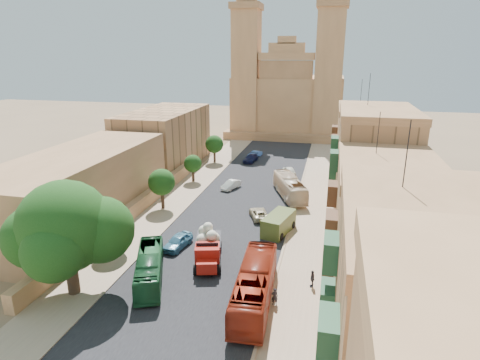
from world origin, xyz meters
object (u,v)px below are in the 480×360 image
at_px(car_cream, 259,213).
at_px(car_dkblue, 251,158).
at_px(bus_cream_east, 290,187).
at_px(pedestrian_c, 312,279).
at_px(street_tree_c, 193,164).
at_px(car_white_a, 231,185).
at_px(red_truck, 208,246).
at_px(olive_pickup, 279,224).
at_px(ficus_tree, 67,229).
at_px(street_tree_d, 214,144).
at_px(street_tree_a, 114,219).
at_px(street_tree_b, 162,182).
at_px(church, 288,96).
at_px(car_blue_a, 178,241).
at_px(bus_red_east, 255,285).
at_px(car_blue_b, 255,154).
at_px(car_white_b, 289,171).
at_px(pedestrian_a, 275,296).
at_px(bus_green_north, 150,267).

height_order(car_cream, car_dkblue, car_dkblue).
height_order(bus_cream_east, pedestrian_c, bus_cream_east).
height_order(street_tree_c, car_white_a, street_tree_c).
distance_m(red_truck, olive_pickup, 10.15).
distance_m(street_tree_c, car_dkblue, 15.40).
bearing_deg(ficus_tree, olive_pickup, 46.22).
height_order(street_tree_d, car_dkblue, street_tree_d).
distance_m(ficus_tree, car_cream, 23.79).
bearing_deg(street_tree_a, street_tree_b, 90.00).
height_order(church, ficus_tree, church).
bearing_deg(car_blue_a, street_tree_a, -153.35).
height_order(street_tree_c, bus_red_east, street_tree_c).
relative_size(street_tree_b, olive_pickup, 0.95).
height_order(bus_red_east, pedestrian_c, bus_red_east).
height_order(bus_cream_east, car_blue_b, bus_cream_east).
bearing_deg(red_truck, pedestrian_c, -12.14).
bearing_deg(bus_red_east, street_tree_c, -65.39).
bearing_deg(car_dkblue, ficus_tree, -90.78).
xyz_separation_m(street_tree_b, car_white_b, (14.53, 19.02, -2.88)).
height_order(red_truck, pedestrian_c, red_truck).
bearing_deg(pedestrian_a, street_tree_a, -35.76).
bearing_deg(car_white_a, street_tree_a, -87.40).
height_order(car_blue_a, pedestrian_c, pedestrian_c).
bearing_deg(car_white_b, street_tree_b, 33.34).
distance_m(car_white_a, pedestrian_c, 27.72).
bearing_deg(bus_green_north, bus_cream_east, 46.60).
distance_m(olive_pickup, car_white_a, 16.44).
relative_size(olive_pickup, car_blue_b, 1.57).
bearing_deg(street_tree_c, olive_pickup, -45.15).
bearing_deg(pedestrian_c, pedestrian_a, -50.16).
distance_m(street_tree_b, bus_green_north, 17.90).
height_order(olive_pickup, pedestrian_a, olive_pickup).
bearing_deg(bus_red_east, street_tree_a, -23.74).
distance_m(red_truck, car_white_a, 22.27).
distance_m(street_tree_c, street_tree_d, 12.01).
bearing_deg(bus_cream_east, olive_pickup, 69.42).
bearing_deg(car_cream, car_white_b, -117.42).
distance_m(car_blue_a, car_dkblue, 35.95).
bearing_deg(car_cream, street_tree_c, -66.54).
relative_size(ficus_tree, red_truck, 1.48).
relative_size(olive_pickup, pedestrian_c, 3.55).
height_order(red_truck, bus_cream_east, red_truck).
distance_m(bus_red_east, car_blue_a, 12.46).
bearing_deg(church, bus_cream_east, -82.87).
bearing_deg(bus_green_north, car_cream, 44.94).
distance_m(olive_pickup, bus_red_east, 13.91).
height_order(bus_green_north, pedestrian_a, bus_green_north).
relative_size(red_truck, bus_cream_east, 0.65).
bearing_deg(street_tree_b, bus_red_east, -48.47).
distance_m(bus_red_east, car_cream, 17.77).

